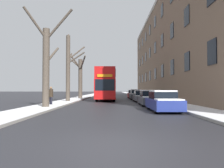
% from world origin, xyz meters
% --- Properties ---
extents(ground_plane, '(320.00, 320.00, 0.00)m').
position_xyz_m(ground_plane, '(0.00, 0.00, 0.00)').
color(ground_plane, '#28282D').
extents(sidewalk_left, '(2.55, 130.00, 0.16)m').
position_xyz_m(sidewalk_left, '(-5.67, 53.00, 0.08)').
color(sidewalk_left, gray).
rests_on(sidewalk_left, ground).
extents(sidewalk_right, '(2.55, 130.00, 0.16)m').
position_xyz_m(sidewalk_right, '(5.67, 53.00, 0.08)').
color(sidewalk_right, gray).
rests_on(sidewalk_right, ground).
extents(terrace_facade_right, '(9.10, 53.33, 16.35)m').
position_xyz_m(terrace_facade_right, '(11.43, 30.42, 8.18)').
color(terrace_facade_right, '#7A604C').
rests_on(terrace_facade_right, ground).
extents(bare_tree_left_0, '(3.57, 3.39, 7.61)m').
position_xyz_m(bare_tree_left_0, '(-5.32, 11.03, 3.51)').
color(bare_tree_left_0, '#4C4238').
rests_on(bare_tree_left_0, ground).
extents(bare_tree_left_1, '(2.37, 1.95, 8.38)m').
position_xyz_m(bare_tree_left_1, '(-5.37, 19.71, 4.18)').
color(bare_tree_left_1, '#4C4238').
rests_on(bare_tree_left_1, ground).
extents(bare_tree_left_2, '(3.04, 3.11, 7.28)m').
position_xyz_m(bare_tree_left_2, '(-5.33, 28.22, 3.51)').
color(bare_tree_left_2, '#4C4238').
rests_on(bare_tree_left_2, ground).
extents(double_decker_bus, '(2.55, 11.12, 4.21)m').
position_xyz_m(double_decker_bus, '(-1.09, 24.85, 2.39)').
color(double_decker_bus, red).
rests_on(double_decker_bus, ground).
extents(parked_car_0, '(1.78, 4.55, 1.43)m').
position_xyz_m(parked_car_0, '(3.33, 9.20, 0.67)').
color(parked_car_0, navy).
rests_on(parked_car_0, ground).
extents(parked_car_1, '(1.83, 4.23, 1.46)m').
position_xyz_m(parked_car_1, '(3.33, 14.54, 0.67)').
color(parked_car_1, '#474C56').
rests_on(parked_car_1, ground).
extents(parked_car_2, '(1.79, 4.32, 1.37)m').
position_xyz_m(parked_car_2, '(3.33, 20.84, 0.64)').
color(parked_car_2, slate).
rests_on(parked_car_2, ground).
extents(parked_car_3, '(1.79, 3.95, 1.52)m').
position_xyz_m(parked_car_3, '(3.33, 26.70, 0.69)').
color(parked_car_3, slate).
rests_on(parked_car_3, ground).
extents(parked_car_4, '(1.78, 3.92, 1.43)m').
position_xyz_m(parked_car_4, '(3.33, 31.94, 0.66)').
color(parked_car_4, maroon).
rests_on(parked_car_4, ground).
extents(oncoming_van, '(1.93, 5.07, 2.42)m').
position_xyz_m(oncoming_van, '(-1.91, 40.66, 1.31)').
color(oncoming_van, white).
rests_on(oncoming_van, ground).
extents(pedestrian_left_sidewalk, '(0.38, 0.38, 1.75)m').
position_xyz_m(pedestrian_left_sidewalk, '(-5.73, 13.73, 0.96)').
color(pedestrian_left_sidewalk, black).
rests_on(pedestrian_left_sidewalk, ground).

